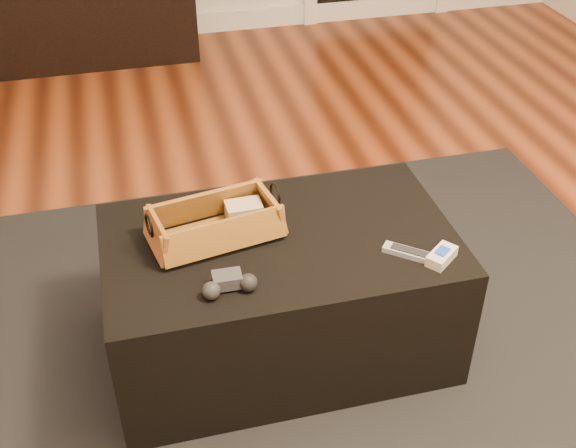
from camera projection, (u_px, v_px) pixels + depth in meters
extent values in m
cube|color=brown|center=(282.00, 347.00, 2.30)|extent=(5.00, 5.50, 0.01)
cube|color=white|center=(175.00, 25.00, 4.41)|extent=(5.00, 0.04, 0.12)
cube|color=black|center=(67.00, 12.00, 3.99)|extent=(1.38, 0.45, 0.54)
cube|color=black|center=(284.00, 356.00, 2.25)|extent=(2.60, 2.00, 0.01)
cube|color=black|center=(280.00, 294.00, 2.17)|extent=(1.00, 0.60, 0.42)
cube|color=black|center=(211.00, 235.00, 2.02)|extent=(0.20, 0.10, 0.02)
cube|color=#CBB88D|center=(244.00, 212.00, 2.08)|extent=(0.10, 0.07, 0.06)
cube|color=#A96F26|center=(216.00, 235.00, 2.04)|extent=(0.35, 0.21, 0.01)
cube|color=olive|center=(205.00, 205.00, 2.07)|extent=(0.35, 0.10, 0.09)
cube|color=#A16324|center=(225.00, 236.00, 1.95)|extent=(0.35, 0.10, 0.09)
cube|color=#A66025|center=(271.00, 205.00, 2.07)|extent=(0.06, 0.18, 0.09)
cube|color=#9A5322|center=(156.00, 235.00, 1.95)|extent=(0.06, 0.18, 0.09)
torus|color=black|center=(275.00, 193.00, 2.05)|extent=(0.02, 0.07, 0.07)
torus|color=black|center=(149.00, 226.00, 1.93)|extent=(0.02, 0.07, 0.07)
cube|color=#2F2F32|center=(227.00, 280.00, 1.86)|extent=(0.08, 0.06, 0.04)
sphere|color=black|center=(211.00, 291.00, 1.83)|extent=(0.05, 0.05, 0.05)
sphere|color=black|center=(248.00, 283.00, 1.85)|extent=(0.05, 0.05, 0.05)
cube|color=#ADB0B5|center=(413.00, 254.00, 1.97)|extent=(0.15, 0.13, 0.02)
cube|color=black|center=(413.00, 251.00, 1.97)|extent=(0.11, 0.10, 0.00)
cube|color=beige|center=(442.00, 256.00, 1.95)|extent=(0.11, 0.10, 0.03)
cube|color=blue|center=(442.00, 251.00, 1.94)|extent=(0.05, 0.05, 0.01)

